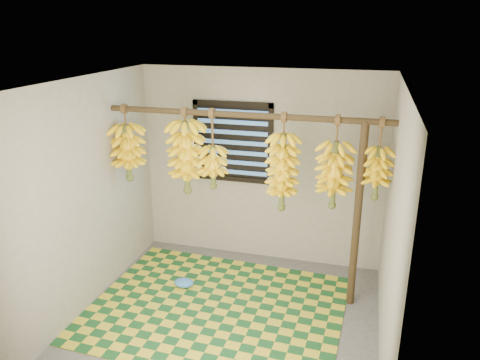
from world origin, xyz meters
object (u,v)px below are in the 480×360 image
(banana_bunch_c, at_px, (213,167))
(banana_bunch_d, at_px, (282,172))
(banana_bunch_f, at_px, (377,173))
(banana_bunch_e, at_px, (334,175))
(support_post, at_px, (357,218))
(banana_bunch_a, at_px, (128,152))
(woven_mat, at_px, (216,308))
(banana_bunch_b, at_px, (187,157))
(plastic_bag, at_px, (184,283))

(banana_bunch_c, height_order, banana_bunch_d, same)
(banana_bunch_c, distance_m, banana_bunch_f, 1.69)
(banana_bunch_c, height_order, banana_bunch_e, same)
(banana_bunch_e, xyz_separation_m, banana_bunch_f, (0.41, 0.00, 0.06))
(support_post, height_order, banana_bunch_a, banana_bunch_a)
(support_post, bearing_deg, woven_mat, -160.02)
(support_post, xyz_separation_m, banana_bunch_c, (-1.54, 0.00, 0.42))
(banana_bunch_b, relative_size, banana_bunch_c, 1.09)
(banana_bunch_f, bearing_deg, banana_bunch_d, 180.00)
(banana_bunch_b, distance_m, banana_bunch_d, 1.06)
(banana_bunch_b, bearing_deg, banana_bunch_d, 0.00)
(support_post, height_order, banana_bunch_c, banana_bunch_c)
(plastic_bag, distance_m, banana_bunch_b, 1.46)
(banana_bunch_b, xyz_separation_m, banana_bunch_d, (1.06, 0.00, -0.08))
(woven_mat, xyz_separation_m, banana_bunch_e, (1.11, 0.50, 1.43))
(woven_mat, xyz_separation_m, plastic_bag, (-0.49, 0.30, 0.05))
(banana_bunch_b, bearing_deg, banana_bunch_f, 0.00)
(banana_bunch_f, bearing_deg, banana_bunch_e, -180.00)
(banana_bunch_c, bearing_deg, banana_bunch_a, -180.00)
(support_post, distance_m, banana_bunch_c, 1.60)
(banana_bunch_a, relative_size, banana_bunch_e, 0.90)
(banana_bunch_e, bearing_deg, banana_bunch_c, 180.00)
(woven_mat, height_order, banana_bunch_e, banana_bunch_e)
(woven_mat, distance_m, banana_bunch_f, 2.19)
(banana_bunch_a, bearing_deg, support_post, 0.00)
(plastic_bag, distance_m, banana_bunch_f, 2.48)
(banana_bunch_b, bearing_deg, banana_bunch_e, -0.00)
(plastic_bag, xyz_separation_m, banana_bunch_a, (-0.69, 0.20, 1.45))
(banana_bunch_f, bearing_deg, banana_bunch_b, 180.00)
(banana_bunch_c, bearing_deg, banana_bunch_f, -0.00)
(banana_bunch_c, relative_size, banana_bunch_e, 0.90)
(banana_bunch_b, bearing_deg, support_post, 0.00)
(plastic_bag, xyz_separation_m, banana_bunch_d, (1.07, 0.20, 1.37))
(banana_bunch_f, bearing_deg, banana_bunch_c, 180.00)
(plastic_bag, relative_size, banana_bunch_e, 0.24)
(banana_bunch_d, bearing_deg, plastic_bag, -169.53)
(banana_bunch_b, xyz_separation_m, banana_bunch_f, (1.99, 0.00, -0.01))
(woven_mat, relative_size, banana_bunch_d, 2.52)
(woven_mat, bearing_deg, banana_bunch_f, 18.14)
(support_post, relative_size, banana_bunch_a, 2.32)
(plastic_bag, xyz_separation_m, banana_bunch_f, (2.01, 0.20, 1.44))
(banana_bunch_a, bearing_deg, plastic_bag, -15.91)
(plastic_bag, bearing_deg, woven_mat, -31.65)
(banana_bunch_b, xyz_separation_m, banana_bunch_c, (0.30, 0.00, -0.08))
(banana_bunch_c, relative_size, banana_bunch_f, 1.05)
(banana_bunch_d, relative_size, banana_bunch_e, 1.09)
(support_post, xyz_separation_m, banana_bunch_e, (-0.26, -0.00, 0.44))
(support_post, height_order, plastic_bag, support_post)
(plastic_bag, height_order, banana_bunch_e, banana_bunch_e)
(support_post, relative_size, banana_bunch_e, 2.09)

